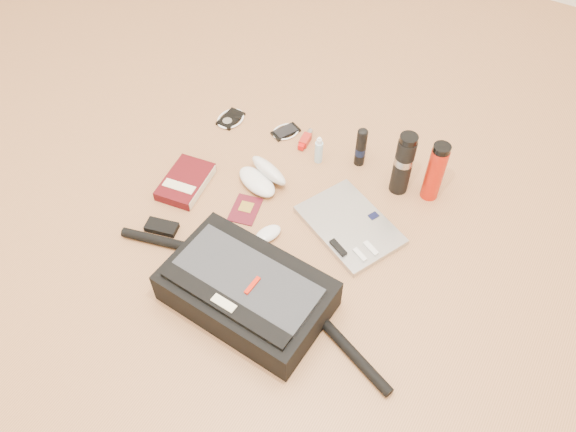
{
  "coord_description": "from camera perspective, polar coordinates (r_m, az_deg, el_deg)",
  "views": [
    {
      "loc": [
        0.61,
        -0.9,
        1.5
      ],
      "look_at": [
        0.02,
        0.09,
        0.06
      ],
      "focal_mm": 35.0,
      "sensor_mm": 36.0,
      "label": 1
    }
  ],
  "objects": [
    {
      "name": "thermos_black",
      "position": [
        1.95,
        11.63,
        5.23
      ],
      "size": [
        0.07,
        0.07,
        0.25
      ],
      "rotation": [
        0.0,
        0.0,
        -0.08
      ],
      "color": "black",
      "rests_on": "ground"
    },
    {
      "name": "passport",
      "position": [
        1.94,
        -4.36,
        0.68
      ],
      "size": [
        0.12,
        0.14,
        0.01
      ],
      "rotation": [
        0.0,
        0.0,
        0.24
      ],
      "color": "#4F0F1B",
      "rests_on": "ground"
    },
    {
      "name": "laptop",
      "position": [
        1.89,
        6.29,
        -0.98
      ],
      "size": [
        0.4,
        0.35,
        0.03
      ],
      "rotation": [
        0.0,
        0.0,
        -0.44
      ],
      "color": "#A9A8AB",
      "rests_on": "ground"
    },
    {
      "name": "aerosol_can",
      "position": [
        2.05,
        7.42,
        6.97
      ],
      "size": [
        0.04,
        0.04,
        0.16
      ],
      "rotation": [
        0.0,
        0.0,
        -0.13
      ],
      "color": "black",
      "rests_on": "ground"
    },
    {
      "name": "spray_bottle",
      "position": [
        2.07,
        3.14,
        6.61
      ],
      "size": [
        0.04,
        0.04,
        0.11
      ],
      "rotation": [
        0.0,
        0.0,
        0.2
      ],
      "color": "#A1C8DF",
      "rests_on": "ground"
    },
    {
      "name": "ipod",
      "position": [
        2.27,
        -5.85,
        9.8
      ],
      "size": [
        0.1,
        0.11,
        0.01
      ],
      "rotation": [
        0.0,
        0.0,
        -0.02
      ],
      "color": "black",
      "rests_on": "ground"
    },
    {
      "name": "mouse",
      "position": [
        1.86,
        -2.05,
        -1.83
      ],
      "size": [
        0.09,
        0.11,
        0.03
      ],
      "rotation": [
        0.0,
        0.0,
        -0.37
      ],
      "color": "white",
      "rests_on": "ground"
    },
    {
      "name": "phone",
      "position": [
        2.21,
        -0.23,
        8.57
      ],
      "size": [
        0.11,
        0.12,
        0.01
      ],
      "rotation": [
        0.0,
        0.0,
        -0.43
      ],
      "color": "black",
      "rests_on": "ground"
    },
    {
      "name": "thermos_red",
      "position": [
        1.96,
        14.72,
        4.35
      ],
      "size": [
        0.07,
        0.07,
        0.24
      ],
      "rotation": [
        0.0,
        0.0,
        -0.08
      ],
      "color": "#B61A0B",
      "rests_on": "ground"
    },
    {
      "name": "book",
      "position": [
        2.04,
        -10.33,
        3.44
      ],
      "size": [
        0.17,
        0.23,
        0.04
      ],
      "rotation": [
        0.0,
        0.0,
        0.15
      ],
      "color": "#44090D",
      "rests_on": "ground"
    },
    {
      "name": "inhaler",
      "position": [
        2.16,
        1.8,
        7.78
      ],
      "size": [
        0.04,
        0.11,
        0.03
      ],
      "rotation": [
        0.0,
        0.0,
        0.14
      ],
      "color": "#A72018",
      "rests_on": "ground"
    },
    {
      "name": "ground",
      "position": [
        1.85,
        -1.89,
        -2.92
      ],
      "size": [
        4.0,
        4.0,
        0.0
      ],
      "primitive_type": "plane",
      "color": "#A77045",
      "rests_on": "ground"
    },
    {
      "name": "messenger_bag",
      "position": [
        1.68,
        -4.29,
        -7.55
      ],
      "size": [
        1.0,
        0.32,
        0.14
      ],
      "rotation": [
        0.0,
        0.0,
        -0.05
      ],
      "color": "black",
      "rests_on": "ground"
    },
    {
      "name": "sunglasses_case",
      "position": [
        2.0,
        -2.58,
        4.06
      ],
      "size": [
        0.21,
        0.19,
        0.1
      ],
      "rotation": [
        0.0,
        0.0,
        -0.33
      ],
      "color": "white",
      "rests_on": "ground"
    }
  ]
}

